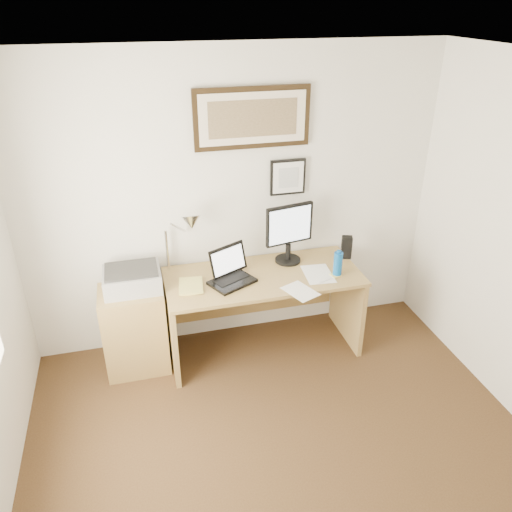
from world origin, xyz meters
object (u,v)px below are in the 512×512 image
object	(u,v)px
lcd_monitor	(289,231)
book	(179,287)
water_bottle	(338,264)
desk	(260,294)
laptop	(231,274)
printer	(132,279)
side_cabinet	(135,329)

from	to	relation	value
lcd_monitor	book	bearing A→B (deg)	-168.28
water_bottle	lcd_monitor	distance (m)	0.49
book	desk	distance (m)	0.74
desk	book	bearing A→B (deg)	-170.89
lcd_monitor	water_bottle	bearing A→B (deg)	-46.22
laptop	printer	world-z (taller)	laptop
laptop	side_cabinet	bearing A→B (deg)	175.67
book	lcd_monitor	xyz separation A→B (m)	(0.96, 0.20, 0.28)
desk	lcd_monitor	world-z (taller)	lcd_monitor
side_cabinet	desk	world-z (taller)	desk
water_bottle	laptop	size ratio (longest dim) A/B	0.48
book	printer	distance (m)	0.37
water_bottle	lcd_monitor	xyz separation A→B (m)	(-0.31, 0.33, 0.19)
printer	water_bottle	bearing A→B (deg)	-8.50
water_bottle	side_cabinet	bearing A→B (deg)	172.97
laptop	desk	bearing A→B (deg)	19.20
book	printer	bearing A→B (deg)	161.70
laptop	lcd_monitor	xyz separation A→B (m)	(0.54, 0.18, 0.23)
side_cabinet	printer	world-z (taller)	printer
water_bottle	printer	distance (m)	1.64
water_bottle	book	xyz separation A→B (m)	(-1.28, 0.13, -0.09)
water_bottle	laptop	world-z (taller)	laptop
side_cabinet	laptop	world-z (taller)	laptop
laptop	lcd_monitor	world-z (taller)	lcd_monitor
laptop	lcd_monitor	size ratio (longest dim) A/B	0.82
side_cabinet	water_bottle	bearing A→B (deg)	-7.03
water_bottle	desk	size ratio (longest dim) A/B	0.13
book	water_bottle	bearing A→B (deg)	-5.73
side_cabinet	book	world-z (taller)	book
desk	laptop	distance (m)	0.41
printer	laptop	bearing A→B (deg)	-7.36
side_cabinet	desk	bearing A→B (deg)	1.89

